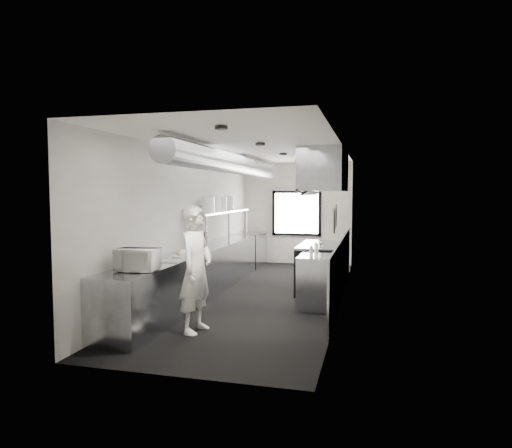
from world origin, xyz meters
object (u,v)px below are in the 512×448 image
Objects in this scene: range at (321,267)px; plate_stack_a at (208,205)px; prep_counter at (197,274)px; pass_shelf at (220,213)px; knife_block at (204,238)px; squeeze_bottle_e at (316,248)px; deli_tub_b at (131,263)px; squeeze_bottle_c at (317,251)px; squeeze_bottle_d at (316,249)px; microwave at (137,260)px; deli_tub_a at (127,265)px; far_work_table at (249,250)px; plate_stack_b at (215,204)px; line_cook at (196,269)px; exhaust_hood at (325,171)px; cutting_board at (193,251)px; plate_stack_c at (222,204)px; squeeze_bottle_b at (316,251)px; small_plate at (179,256)px; plate_stack_d at (229,203)px; squeeze_bottle_a at (311,252)px.

range is 2.61m from plate_stack_a.
prep_counter is 1.85m from pass_shelf.
knife_block reaches higher than squeeze_bottle_e.
range is 4.05m from deli_tub_b.
squeeze_bottle_d reaches higher than squeeze_bottle_c.
microwave reaches higher than squeeze_bottle_e.
prep_counter is at bearing 84.68° from deli_tub_a.
plate_stack_b is at bearing -90.49° from far_work_table.
exhaust_hood is at bearing -17.77° from line_cook.
cutting_board is at bearing -168.81° from squeeze_bottle_e.
line_cook is 9.93× the size of squeeze_bottle_e.
exhaust_hood is 4.31× the size of microwave.
plate_stack_c reaches higher than microwave.
squeeze_bottle_c is at bearing -86.62° from range.
microwave is at bearing -138.09° from squeeze_bottle_b.
pass_shelf is at bearing 92.71° from plate_stack_b.
squeeze_bottle_c is at bearing 36.23° from deli_tub_b.
small_plate is at bearing -162.67° from squeeze_bottle_c.
deli_tub_b reaches higher than far_work_table.
knife_block is at bearing 165.38° from plate_stack_a.
pass_shelf is 3.86m from microwave.
knife_block is (-0.24, 3.18, -0.02)m from microwave.
knife_block is at bearing 153.96° from squeeze_bottle_b.
squeeze_bottle_e is (2.41, 2.28, 0.04)m from deli_tub_a.
plate_stack_c is 3.21m from squeeze_bottle_b.
plate_stack_b is (-0.02, 1.10, 1.29)m from prep_counter.
plate_stack_c is at bearing 167.53° from exhaust_hood.
pass_shelf is at bearing 93.04° from cutting_board.
squeeze_bottle_d is (0.06, -1.28, 0.52)m from range.
pass_shelf is at bearing 172.53° from exhaust_hood.
microwave is 3.15× the size of squeeze_bottle_c.
squeeze_bottle_e is at bearing -31.18° from pass_shelf.
pass_shelf reaches higher than squeeze_bottle_d.
plate_stack_b is 1.09m from plate_stack_d.
small_plate is at bearing -135.16° from range.
plate_stack_a is 1.37m from plate_stack_d.
deli_tub_b is 0.44× the size of plate_stack_b.
range is at bearing -14.07° from knife_block.
squeeze_bottle_d is (2.45, 2.07, 0.04)m from deli_tub_a.
exhaust_hood is 12.20× the size of squeeze_bottle_e.
prep_counter is at bearing -90.00° from far_work_table.
prep_counter is 2.35m from squeeze_bottle_c.
squeeze_bottle_a is (2.14, 1.85, -0.06)m from microwave.
squeeze_bottle_b is (2.28, -4.04, 0.55)m from far_work_table.
deli_tub_b is at bearing -92.51° from pass_shelf.
pass_shelf is 15.34× the size of squeeze_bottle_b.
squeeze_bottle_b is at bearing -41.11° from plate_stack_c.
line_cook is at bearing -68.31° from prep_counter.
microwave is at bearing -88.31° from prep_counter.
cutting_board is (-0.73, 1.67, 0.01)m from line_cook.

